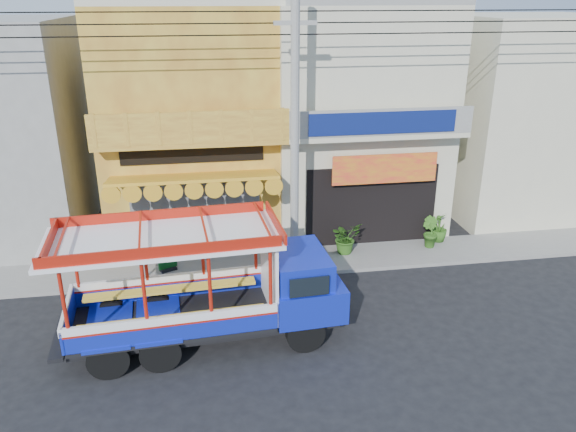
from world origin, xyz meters
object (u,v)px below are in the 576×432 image
object	(u,v)px
songthaew_truck	(224,285)
potted_plant_c	(439,227)
utility_pole	(300,117)
potted_plant_b	(430,232)
green_sign	(167,259)
potted_plant_a	(346,237)

from	to	relation	value
songthaew_truck	potted_plant_c	size ratio (longest dim) A/B	6.87
potted_plant_c	songthaew_truck	bearing A→B (deg)	-20.01
utility_pole	potted_plant_b	size ratio (longest dim) A/B	26.15
utility_pole	potted_plant_b	bearing A→B (deg)	11.96
green_sign	songthaew_truck	bearing A→B (deg)	-67.68
utility_pole	potted_plant_b	xyz separation A→B (m)	(4.78, 1.01, -4.38)
potted_plant_b	potted_plant_c	bearing A→B (deg)	-68.25
potted_plant_a	green_sign	bearing A→B (deg)	162.10
potted_plant_a	potted_plant_c	xyz separation A→B (m)	(3.52, 0.41, -0.02)
songthaew_truck	potted_plant_b	world-z (taller)	songthaew_truck
songthaew_truck	potted_plant_a	size ratio (longest dim) A/B	6.56
green_sign	utility_pole	bearing A→B (deg)	-7.97
potted_plant_b	songthaew_truck	bearing A→B (deg)	105.87
potted_plant_a	utility_pole	bearing A→B (deg)	-172.82
utility_pole	potted_plant_c	distance (m)	7.02
potted_plant_a	potted_plant_c	distance (m)	3.54
utility_pole	songthaew_truck	bearing A→B (deg)	-126.71
utility_pole	songthaew_truck	size ratio (longest dim) A/B	3.89
potted_plant_b	potted_plant_a	bearing A→B (deg)	75.30
potted_plant_c	potted_plant_b	bearing A→B (deg)	-14.54
potted_plant_a	potted_plant_b	world-z (taller)	potted_plant_a
green_sign	potted_plant_b	size ratio (longest dim) A/B	0.87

